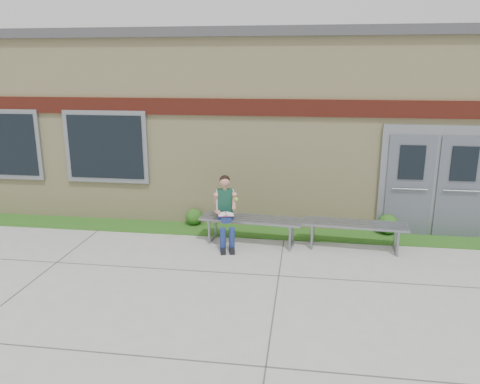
# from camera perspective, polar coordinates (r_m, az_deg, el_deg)

# --- Properties ---
(ground) EXTENTS (80.00, 80.00, 0.00)m
(ground) POSITION_cam_1_polar(r_m,az_deg,el_deg) (7.69, -3.09, -11.32)
(ground) COLOR #9E9E99
(ground) RESTS_ON ground
(grass_strip) EXTENTS (16.00, 0.80, 0.02)m
(grass_strip) POSITION_cam_1_polar(r_m,az_deg,el_deg) (10.05, -0.23, -4.76)
(grass_strip) COLOR #154C14
(grass_strip) RESTS_ON ground
(school_building) EXTENTS (16.20, 6.22, 4.20)m
(school_building) POSITION_cam_1_polar(r_m,az_deg,el_deg) (12.89, 1.95, 9.17)
(school_building) COLOR beige
(school_building) RESTS_ON ground
(bench_left) EXTENTS (2.06, 0.75, 0.52)m
(bench_left) POSITION_cam_1_polar(r_m,az_deg,el_deg) (9.29, 1.37, -3.88)
(bench_left) COLOR slate
(bench_left) RESTS_ON ground
(bench_right) EXTENTS (2.01, 0.70, 0.51)m
(bench_right) POSITION_cam_1_polar(r_m,az_deg,el_deg) (9.29, 13.75, -4.38)
(bench_right) COLOR slate
(bench_right) RESTS_ON ground
(girl) EXTENTS (0.51, 0.81, 1.39)m
(girl) POSITION_cam_1_polar(r_m,az_deg,el_deg) (9.06, -1.77, -2.08)
(girl) COLOR navy
(girl) RESTS_ON ground
(shrub_mid) EXTENTS (0.36, 0.36, 0.36)m
(shrub_mid) POSITION_cam_1_polar(r_m,az_deg,el_deg) (10.41, -5.63, -3.02)
(shrub_mid) COLOR #154C14
(shrub_mid) RESTS_ON grass_strip
(shrub_east) EXTENTS (0.42, 0.42, 0.42)m
(shrub_east) POSITION_cam_1_polar(r_m,az_deg,el_deg) (10.27, 17.58, -3.76)
(shrub_east) COLOR #154C14
(shrub_east) RESTS_ON grass_strip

